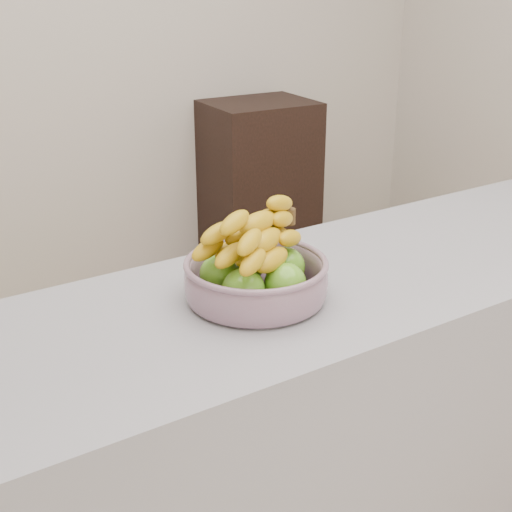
# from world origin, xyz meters

# --- Properties ---
(counter) EXTENTS (2.00, 0.60, 0.90)m
(counter) POSITION_xyz_m (0.00, -0.00, 0.45)
(counter) COLOR gray
(counter) RESTS_ON ground
(cabinet) EXTENTS (0.55, 0.45, 0.94)m
(cabinet) POSITION_xyz_m (0.86, 1.78, 0.47)
(cabinet) COLOR black
(cabinet) RESTS_ON ground
(fruit_bowl) EXTENTS (0.31, 0.31, 0.19)m
(fruit_bowl) POSITION_xyz_m (-0.32, -0.00, 0.96)
(fruit_bowl) COLOR #8A99A6
(fruit_bowl) RESTS_ON counter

